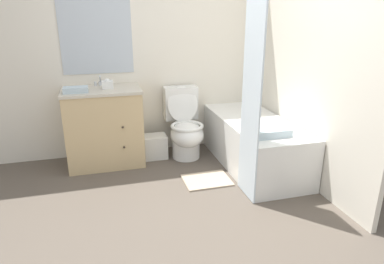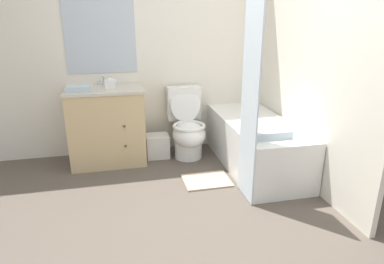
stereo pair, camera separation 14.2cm
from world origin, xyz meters
TOP-DOWN VIEW (x-y plane):
  - ground_plane at (0.00, 0.00)m, footprint 14.00×14.00m
  - wall_back at (-0.01, 1.73)m, footprint 8.00×0.06m
  - wall_right at (1.19, 0.85)m, footprint 0.05×2.71m
  - vanity_cabinet at (-0.75, 1.43)m, footprint 0.83×0.58m
  - sink_faucet at (-0.75, 1.61)m, footprint 0.14×0.12m
  - toilet at (0.16, 1.38)m, footprint 0.40×0.62m
  - bathtub at (0.82, 0.93)m, footprint 0.66×1.55m
  - shower_curtain at (0.48, 0.33)m, footprint 0.02×0.36m
  - wastebasket at (-0.19, 1.43)m, footprint 0.26×0.23m
  - tissue_box at (-0.68, 1.43)m, footprint 0.12×0.12m
  - hand_towel_folded at (-1.00, 1.31)m, footprint 0.25×0.14m
  - bath_towel_folded at (0.74, 0.42)m, footprint 0.36×0.18m
  - bath_mat at (0.21, 0.69)m, footprint 0.47×0.36m

SIDE VIEW (x-z plane):
  - ground_plane at x=0.00m, z-range 0.00..0.00m
  - bath_mat at x=0.21m, z-range 0.00..0.02m
  - wastebasket at x=-0.19m, z-range 0.00..0.27m
  - bathtub at x=0.82m, z-range 0.00..0.53m
  - toilet at x=0.16m, z-range -0.05..0.76m
  - vanity_cabinet at x=-0.75m, z-range 0.01..0.87m
  - bath_towel_folded at x=0.74m, z-range 0.53..0.60m
  - hand_towel_folded at x=-1.00m, z-range 0.86..0.92m
  - sink_faucet at x=-0.75m, z-range 0.83..0.96m
  - tissue_box at x=-0.68m, z-range 0.85..0.95m
  - shower_curtain at x=0.48m, z-range 0.00..1.87m
  - wall_right at x=1.19m, z-range 0.00..2.50m
  - wall_back at x=-0.01m, z-range 0.00..2.50m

